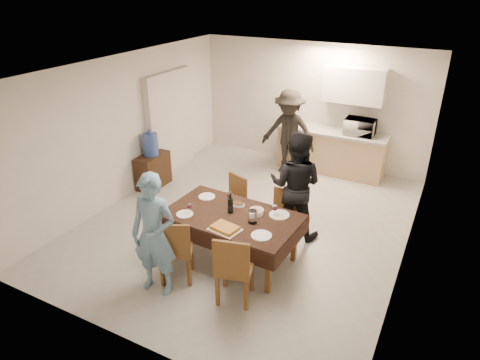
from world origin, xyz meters
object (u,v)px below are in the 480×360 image
at_px(dining_table, 232,217).
at_px(water_jug, 151,145).
at_px(wine_bottle, 230,203).
at_px(person_far, 295,185).
at_px(console, 153,171).
at_px(water_pitcher, 253,217).
at_px(microwave, 360,127).
at_px(person_kitchen, 289,132).
at_px(person_near, 154,235).
at_px(savoury_tart, 225,228).

relative_size(dining_table, water_jug, 4.48).
distance_m(wine_bottle, person_far, 1.17).
bearing_deg(console, dining_table, -28.94).
xyz_separation_m(water_pitcher, microwave, (0.54, 3.78, 0.24)).
xyz_separation_m(console, water_jug, (0.00, 0.00, 0.55)).
relative_size(water_pitcher, person_kitchen, 0.11).
xyz_separation_m(water_jug, person_kitchen, (2.08, 1.88, 0.00)).
bearing_deg(wine_bottle, microwave, 75.67).
distance_m(water_pitcher, microwave, 3.82).
xyz_separation_m(dining_table, microwave, (0.89, 3.73, 0.37)).
bearing_deg(water_jug, water_pitcher, -26.71).
xyz_separation_m(dining_table, console, (-2.53, 1.40, -0.37)).
relative_size(microwave, person_far, 0.34).
bearing_deg(person_near, water_pitcher, 38.26).
height_order(microwave, person_far, person_far).
bearing_deg(person_kitchen, water_pitcher, -76.50).
bearing_deg(person_far, water_pitcher, 74.04).
distance_m(wine_bottle, person_kitchen, 3.25).
height_order(person_near, person_kitchen, person_kitchen).
bearing_deg(wine_bottle, dining_table, -45.00).
bearing_deg(dining_table, console, 154.05).
distance_m(dining_table, person_far, 1.20).
relative_size(console, savoury_tart, 1.78).
bearing_deg(person_far, microwave, -102.87).
distance_m(dining_table, water_pitcher, 0.38).
xyz_separation_m(water_jug, savoury_tart, (2.63, -1.78, -0.12)).
xyz_separation_m(console, person_kitchen, (2.08, 1.88, 0.55)).
relative_size(water_jug, microwave, 0.74).
xyz_separation_m(person_near, person_far, (1.10, 2.10, 0.03)).
xyz_separation_m(microwave, person_near, (-1.44, -4.78, -0.23)).
relative_size(dining_table, microwave, 3.30).
bearing_deg(dining_table, water_jug, 154.05).
xyz_separation_m(console, savoury_tart, (2.63, -1.78, 0.43)).
bearing_deg(person_kitchen, dining_table, -82.20).
relative_size(console, water_pitcher, 3.82).
xyz_separation_m(console, water_pitcher, (2.88, -1.45, 0.50)).
xyz_separation_m(dining_table, water_jug, (-2.53, 1.40, 0.18)).
height_order(wine_bottle, savoury_tart, wine_bottle).
relative_size(water_jug, person_far, 0.25).
height_order(dining_table, person_kitchen, person_kitchen).
height_order(savoury_tart, person_kitchen, person_kitchen).
distance_m(dining_table, wine_bottle, 0.20).
xyz_separation_m(water_jug, wine_bottle, (2.48, -1.35, 0.01)).
bearing_deg(savoury_tart, person_far, 72.53).
xyz_separation_m(water_pitcher, person_near, (-0.90, -1.00, 0.01)).
bearing_deg(person_near, dining_table, 52.60).
bearing_deg(water_jug, person_near, -51.05).
relative_size(savoury_tart, microwave, 0.69).
bearing_deg(water_pitcher, wine_bottle, 165.96).
relative_size(wine_bottle, person_kitchen, 0.18).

